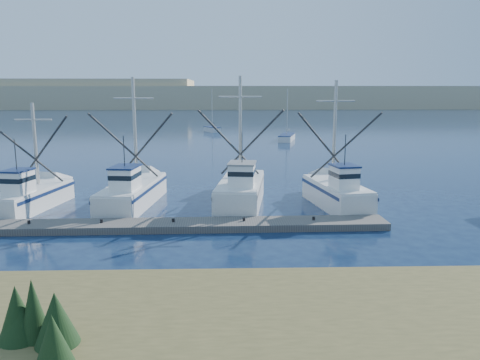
% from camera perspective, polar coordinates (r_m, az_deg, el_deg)
% --- Properties ---
extents(ground, '(500.00, 500.00, 0.00)m').
position_cam_1_polar(ground, '(21.87, 8.69, -9.85)').
color(ground, '#0D1939').
rests_on(ground, ground).
extents(floating_dock, '(30.34, 2.55, 0.40)m').
position_cam_1_polar(floating_dock, '(27.26, -14.44, -5.46)').
color(floating_dock, '#5D5853').
rests_on(floating_dock, ground).
extents(dune_ridge, '(360.00, 60.00, 10.00)m').
position_cam_1_polar(dune_ridge, '(230.17, -0.82, 10.08)').
color(dune_ridge, tan).
rests_on(dune_ridge, ground).
extents(trawler_fleet, '(29.52, 9.01, 8.70)m').
position_cam_1_polar(trawler_fleet, '(31.58, -10.49, -1.63)').
color(trawler_fleet, silver).
rests_on(trawler_fleet, ground).
extents(sailboat_near, '(3.53, 7.12, 8.10)m').
position_cam_1_polar(sailboat_near, '(74.61, 5.74, 5.18)').
color(sailboat_near, silver).
rests_on(sailboat_near, ground).
extents(sailboat_far, '(3.47, 4.94, 8.10)m').
position_cam_1_polar(sailboat_far, '(90.64, -3.41, 6.20)').
color(sailboat_far, silver).
rests_on(sailboat_far, ground).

